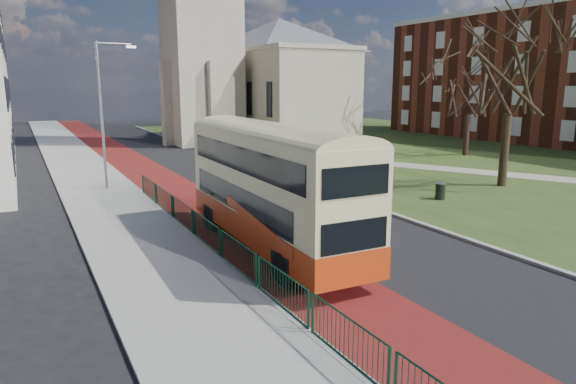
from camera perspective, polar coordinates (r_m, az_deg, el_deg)
ground at (r=15.75m, az=8.01°, el=-10.05°), size 160.00×160.00×0.00m
road_carriageway at (r=33.88m, az=-9.91°, el=1.75°), size 9.00×120.00×0.01m
bus_lane at (r=33.18m, az=-14.35°, el=1.34°), size 3.40×120.00×0.01m
pavement_west at (r=32.52m, az=-20.86°, el=0.82°), size 4.00×120.00×0.12m
kerb_west at (r=32.81m, az=-17.40°, el=1.16°), size 0.25×120.00×0.13m
kerb_east at (r=37.33m, az=-4.14°, el=2.91°), size 0.25×80.00×0.13m
grass_green at (r=48.75m, az=17.87°, el=4.42°), size 40.00×80.00×0.04m
footpath at (r=36.46m, az=24.65°, el=1.63°), size 18.84×32.82×0.03m
pedestrian_railing at (r=17.61m, az=-7.58°, el=-5.75°), size 0.07×24.00×1.12m
gothic_church at (r=54.61m, az=-4.93°, el=19.48°), size 16.38×18.00×40.00m
streetlamp at (r=30.13m, az=-19.77°, el=8.78°), size 2.13×0.18×8.00m
bus at (r=18.04m, az=-1.88°, el=1.13°), size 2.60×10.50×4.37m
winter_tree_near at (r=32.10m, az=23.71°, el=13.84°), size 7.95×7.95×10.77m
winter_tree_far at (r=45.38m, az=19.56°, el=11.13°), size 7.19×7.19×8.32m
litter_bin at (r=27.56m, az=16.56°, el=0.13°), size 0.72×0.72×0.87m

